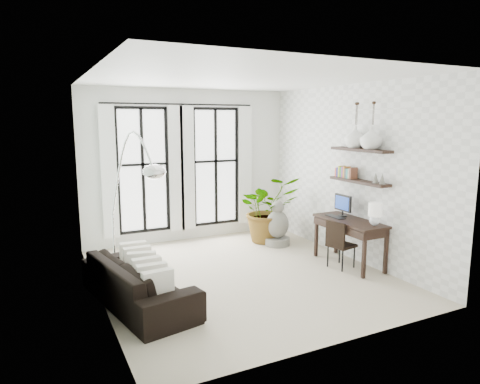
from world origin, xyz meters
TOP-DOWN VIEW (x-y plane):
  - floor at (0.00, 0.00)m, footprint 5.00×5.00m
  - ceiling at (0.00, 0.00)m, footprint 5.00×5.00m
  - wall_left at (-2.25, 0.00)m, footprint 0.00×5.00m
  - wall_right at (2.25, 0.00)m, footprint 0.00×5.00m
  - wall_back at (0.00, 2.50)m, footprint 4.50×0.00m
  - windows at (-0.20, 2.43)m, footprint 3.26×0.13m
  - wall_shelves at (2.11, -0.35)m, footprint 0.25×1.30m
  - sofa at (-1.80, -0.38)m, footprint 1.28×2.34m
  - throw_pillows at (-1.70, -0.38)m, footprint 0.40×1.52m
  - plant at (1.42, 1.57)m, footprint 1.42×1.28m
  - desk at (1.94, -0.44)m, footprint 0.59×1.40m
  - desk_chair at (1.67, -0.45)m, footprint 0.48×0.48m
  - arc_lamp at (-1.70, 0.24)m, footprint 0.74×1.50m
  - buddha at (1.45, 1.23)m, footprint 0.52×0.52m
  - vase_a at (2.11, -0.64)m, footprint 0.37×0.37m
  - vase_b at (2.11, -0.24)m, footprint 0.37×0.37m

SIDE VIEW (x-z plane):
  - floor at x=0.00m, z-range 0.00..0.00m
  - sofa at x=-1.80m, z-range 0.00..0.65m
  - buddha at x=1.45m, z-range -0.07..0.86m
  - desk_chair at x=1.67m, z-range 0.06..0.91m
  - throw_pillows at x=-1.70m, z-range 0.30..0.70m
  - plant at x=1.42m, z-range 0.00..1.42m
  - desk at x=1.94m, z-range 0.15..1.37m
  - windows at x=-0.20m, z-range 0.24..2.88m
  - wall_left at x=-2.25m, z-range -0.90..4.10m
  - wall_right at x=2.25m, z-range -0.90..4.10m
  - wall_back at x=0.00m, z-range -0.65..3.85m
  - wall_shelves at x=2.11m, z-range 1.43..2.03m
  - arc_lamp at x=-1.70m, z-range 0.65..3.06m
  - vase_a at x=2.11m, z-range 2.07..2.46m
  - vase_b at x=2.11m, z-range 2.07..2.46m
  - ceiling at x=0.00m, z-range 3.20..3.20m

